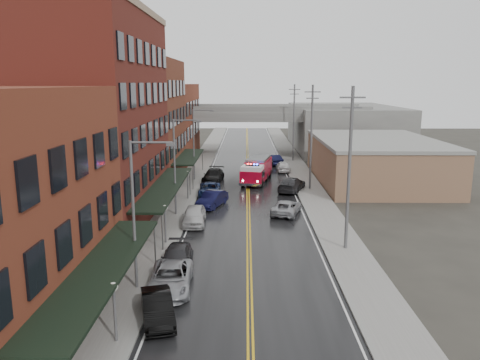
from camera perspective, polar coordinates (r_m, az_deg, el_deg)
name	(u,v)px	position (r m, az deg, el deg)	size (l,w,h in m)	color
road	(248,200)	(49.69, 1.00, -2.43)	(11.00, 160.00, 0.02)	black
sidewalk_left	(180,199)	(50.18, -7.38, -2.32)	(3.00, 160.00, 0.15)	slate
sidewalk_right	(317,199)	(50.25, 9.36, -2.36)	(3.00, 160.00, 0.15)	slate
curb_left	(195,199)	(49.97, -5.50, -2.33)	(0.30, 160.00, 0.15)	gray
curb_right	(301,199)	(50.03, 7.49, -2.36)	(0.30, 160.00, 0.15)	gray
brick_building_b	(98,120)	(43.32, -16.94, 7.02)	(9.00, 20.00, 18.00)	#5A1F17
brick_building_c	(142,121)	(60.29, -11.86, 7.05)	(9.00, 15.00, 15.00)	brown
brick_building_far	(166,122)	(77.53, -9.03, 7.04)	(9.00, 20.00, 12.00)	brown
tan_building	(375,162)	(61.17, 16.14, 2.18)	(14.00, 22.00, 5.00)	#90684D
right_far_block	(343,127)	(90.41, 12.45, 6.29)	(18.00, 30.00, 8.00)	slate
awning_0	(103,268)	(25.08, -16.39, -10.29)	(2.60, 16.00, 3.09)	black
awning_1	(166,187)	(42.81, -9.03, -0.81)	(2.60, 18.00, 3.09)	black
awning_2	(189,157)	(59.84, -6.23, 2.84)	(2.60, 13.00, 3.09)	black
globe_lamp_0	(114,299)	(23.30, -15.11, -13.79)	(0.44, 0.44, 3.12)	#59595B
globe_lamp_1	(165,215)	(36.11, -9.14, -4.28)	(0.44, 0.44, 3.12)	#59595B
globe_lamp_2	(188,178)	(49.56, -6.41, 0.18)	(0.44, 0.44, 3.12)	#59595B
street_lamp_0	(137,206)	(27.82, -12.41, -3.12)	(2.64, 0.22, 9.00)	#59595B
street_lamp_1	(177,161)	(43.22, -7.67, 2.32)	(2.64, 0.22, 9.00)	#59595B
street_lamp_2	(196,140)	(58.94, -5.43, 4.88)	(2.64, 0.22, 9.00)	#59595B
utility_pole_0	(349,166)	(34.51, 13.19, 1.62)	(1.80, 0.24, 12.00)	#59595B
utility_pole_1	(311,136)	(54.02, 8.69, 5.37)	(1.80, 0.24, 12.00)	#59595B
utility_pole_2	(294,121)	(73.79, 6.58, 7.11)	(1.80, 0.24, 12.00)	#59595B
overpass	(247,120)	(80.42, 0.92, 7.33)	(40.00, 10.00, 7.50)	slate
fire_truck	(257,170)	(58.22, 2.04, 1.28)	(4.55, 8.50, 2.97)	#A4071F
parked_car_left_1	(157,308)	(25.60, -10.04, -15.08)	(1.52, 4.36, 1.44)	black
parked_car_left_2	(171,278)	(28.87, -8.46, -11.75)	(2.47, 5.35, 1.49)	#95979C
parked_car_left_3	(177,258)	(31.98, -7.73, -9.43)	(1.96, 4.81, 1.40)	#29292B
parked_car_left_4	(194,215)	(41.24, -5.61, -4.32)	(1.93, 4.80, 1.64)	silver
parked_car_left_5	(212,199)	(46.91, -3.39, -2.33)	(1.67, 4.79, 1.58)	black
parked_car_left_6	(210,189)	(51.49, -3.74, -1.16)	(2.33, 5.05, 1.40)	#132149
parked_car_left_7	(213,176)	(58.64, -3.27, 0.54)	(2.24, 5.52, 1.60)	black
parked_car_right_0	(286,207)	(44.46, 5.68, -3.32)	(2.23, 4.83, 1.34)	#96989D
parked_car_right_1	(292,184)	(53.86, 6.31, -0.52)	(2.26, 5.57, 1.62)	#29292C
parked_car_right_2	(283,166)	(65.59, 5.31, 1.68)	(1.80, 4.48, 1.53)	silver
parked_car_right_3	(273,160)	(70.95, 4.03, 2.48)	(1.67, 4.78, 1.58)	black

